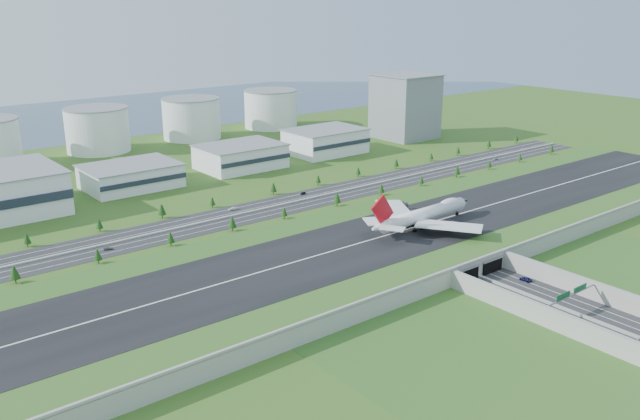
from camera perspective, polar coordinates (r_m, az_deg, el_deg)
ground at (r=344.80m, az=6.79°, el=-3.06°), size 1200.00×1200.00×0.00m
airfield_deck at (r=343.32m, az=6.82°, el=-2.42°), size 520.00×100.00×9.20m
underpass_road at (r=288.47m, az=21.06°, el=-7.69°), size 38.80×120.40×8.00m
sign_gantry_near at (r=288.99m, az=20.39°, el=-6.80°), size 38.70×0.70×9.80m
north_expressway at (r=413.09m, az=-2.58°, el=0.56°), size 560.00×36.00×0.12m
tree_row at (r=412.85m, az=-2.07°, el=1.21°), size 503.43×48.56×8.20m
hangar_mid_a at (r=463.17m, az=-15.64°, el=2.75°), size 58.00×42.00×15.00m
hangar_mid_b at (r=500.71m, az=-6.71°, el=4.49°), size 58.00×42.00×17.00m
hangar_mid_c at (r=545.85m, az=0.44°, el=5.80°), size 58.00×42.00×19.00m
office_tower at (r=609.46m, az=7.18°, el=8.63°), size 46.00×46.00×55.00m
fuel_tank_b at (r=579.28m, az=-18.23°, el=6.42°), size 50.00×50.00×35.00m
fuel_tank_c at (r=613.37m, az=-10.77°, el=7.57°), size 50.00×50.00×35.00m
fuel_tank_d at (r=656.76m, az=-4.17°, el=8.47°), size 50.00×50.00×35.00m
bay_water at (r=751.84m, az=-20.30°, el=7.24°), size 1200.00×260.00×0.06m
boeing_747 at (r=348.77m, az=8.68°, el=-0.38°), size 74.43×70.26×23.00m
car_0 at (r=282.90m, az=18.96°, el=-8.54°), size 2.35×4.55×1.48m
car_1 at (r=270.92m, az=24.27°, el=-10.37°), size 2.47×5.19×1.64m
car_2 at (r=315.25m, az=16.92°, el=-5.59°), size 2.97×5.84×1.58m
car_4 at (r=353.44m, az=-17.42°, el=-3.11°), size 4.75×3.32×1.50m
car_5 at (r=431.68m, az=-1.44°, el=1.43°), size 4.59×2.84×1.43m
car_6 at (r=541.07m, az=14.53°, el=4.20°), size 5.76×3.59×1.49m
car_7 at (r=402.77m, az=-7.37°, el=0.11°), size 6.06×3.80×1.64m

